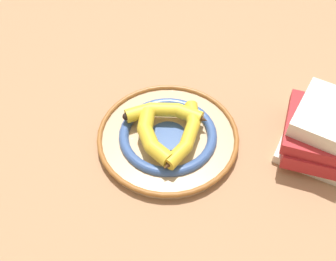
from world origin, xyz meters
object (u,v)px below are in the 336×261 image
(banana_b, at_px, (166,112))
(decorative_bowl, at_px, (168,136))
(banana_a, at_px, (187,136))
(book_stack, at_px, (321,131))
(banana_c, at_px, (151,136))

(banana_b, bearing_deg, decorative_bowl, 99.30)
(banana_a, xyz_separation_m, book_stack, (0.28, -0.09, 0.01))
(banana_c, bearing_deg, banana_a, 71.69)
(decorative_bowl, height_order, banana_b, banana_b)
(banana_a, bearing_deg, book_stack, -71.57)
(decorative_bowl, relative_size, banana_b, 1.72)
(decorative_bowl, height_order, banana_c, banana_c)
(banana_b, height_order, book_stack, book_stack)
(decorative_bowl, height_order, banana_a, banana_a)
(decorative_bowl, height_order, book_stack, book_stack)
(banana_b, bearing_deg, banana_c, 67.85)
(banana_c, bearing_deg, decorative_bowl, 104.85)
(banana_a, distance_m, book_stack, 0.30)
(decorative_bowl, bearing_deg, banana_b, 79.03)
(decorative_bowl, bearing_deg, banana_c, -163.46)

